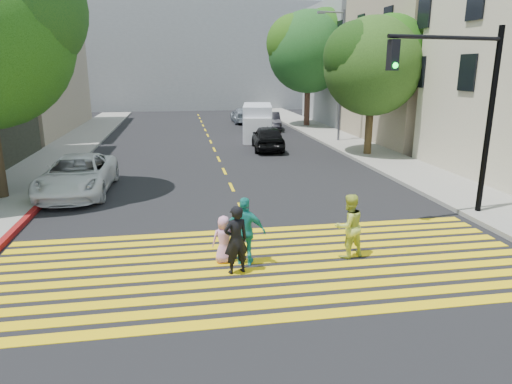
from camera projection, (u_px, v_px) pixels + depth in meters
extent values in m
plane|color=black|center=(279.00, 289.00, 10.00)|extent=(120.00, 120.00, 0.00)
cube|color=gray|center=(78.00, 142.00, 29.56)|extent=(3.00, 40.00, 0.15)
cube|color=gray|center=(370.00, 153.00, 25.62)|extent=(3.00, 60.00, 0.15)
cube|color=maroon|center=(28.00, 217.00, 14.58)|extent=(0.20, 8.00, 0.16)
cube|color=yellow|center=(292.00, 317.00, 8.86)|extent=(13.40, 0.35, 0.01)
cube|color=yellow|center=(285.00, 303.00, 9.38)|extent=(13.40, 0.35, 0.01)
cube|color=yellow|center=(280.00, 291.00, 9.90)|extent=(13.40, 0.35, 0.01)
cube|color=yellow|center=(274.00, 280.00, 10.43)|extent=(13.40, 0.35, 0.01)
cube|color=yellow|center=(270.00, 269.00, 10.95)|extent=(13.40, 0.35, 0.01)
cube|color=yellow|center=(266.00, 260.00, 11.47)|extent=(13.40, 0.35, 0.01)
cube|color=yellow|center=(262.00, 252.00, 12.00)|extent=(13.40, 0.35, 0.01)
cube|color=yellow|center=(258.00, 244.00, 12.52)|extent=(13.40, 0.35, 0.01)
cube|color=yellow|center=(255.00, 237.00, 13.04)|extent=(13.40, 0.35, 0.01)
cube|color=yellow|center=(252.00, 231.00, 13.57)|extent=(13.40, 0.35, 0.01)
cube|color=yellow|center=(242.00, 209.00, 15.71)|extent=(0.12, 1.40, 0.01)
cube|color=yellow|center=(232.00, 187.00, 18.56)|extent=(0.12, 1.40, 0.01)
cube|color=yellow|center=(224.00, 171.00, 21.42)|extent=(0.12, 1.40, 0.01)
cube|color=yellow|center=(219.00, 159.00, 24.27)|extent=(0.12, 1.40, 0.01)
cube|color=yellow|center=(214.00, 149.00, 27.13)|extent=(0.12, 1.40, 0.01)
cube|color=yellow|center=(211.00, 142.00, 29.98)|extent=(0.12, 1.40, 0.01)
cube|color=yellow|center=(208.00, 135.00, 32.84)|extent=(0.12, 1.40, 0.01)
cube|color=yellow|center=(205.00, 130.00, 35.69)|extent=(0.12, 1.40, 0.01)
cube|color=yellow|center=(203.00, 125.00, 38.55)|extent=(0.12, 1.40, 0.01)
cube|color=yellow|center=(201.00, 121.00, 41.40)|extent=(0.12, 1.40, 0.01)
cube|color=yellow|center=(200.00, 118.00, 44.26)|extent=(0.12, 1.40, 0.01)
cube|color=yellow|center=(198.00, 115.00, 47.11)|extent=(0.12, 1.40, 0.01)
cube|color=tan|center=(445.00, 63.00, 29.17)|extent=(10.00, 10.00, 10.00)
cube|color=gray|center=(374.00, 64.00, 39.64)|extent=(10.00, 10.00, 10.00)
cube|color=gray|center=(193.00, 57.00, 54.10)|extent=(30.00, 8.00, 12.00)
sphere|color=#124017|center=(16.00, 8.00, 15.26)|extent=(5.32, 5.32, 4.64)
cylinder|color=#382D1A|center=(369.00, 131.00, 24.75)|extent=(0.42, 0.42, 2.72)
sphere|color=black|center=(373.00, 67.00, 23.86)|extent=(5.28, 5.28, 5.12)
sphere|color=#0C510A|center=(390.00, 51.00, 24.05)|extent=(3.96, 3.96, 3.84)
sphere|color=black|center=(358.00, 56.00, 23.43)|extent=(3.70, 3.70, 3.58)
cylinder|color=#412C21|center=(307.00, 106.00, 37.15)|extent=(0.54, 0.54, 3.36)
sphere|color=black|center=(309.00, 52.00, 36.04)|extent=(7.37, 7.37, 6.41)
sphere|color=#1B5414|center=(325.00, 39.00, 36.10)|extent=(5.53, 5.53, 4.81)
sphere|color=#1E550B|center=(295.00, 43.00, 35.66)|extent=(5.16, 5.16, 4.49)
imported|color=black|center=(236.00, 240.00, 10.57)|extent=(0.69, 0.56, 1.66)
imported|color=#C4D34A|center=(349.00, 226.00, 11.51)|extent=(0.94, 0.82, 1.66)
imported|color=pink|center=(224.00, 239.00, 11.23)|extent=(0.60, 0.40, 1.20)
imported|color=teal|center=(245.00, 231.00, 11.06)|extent=(1.08, 0.72, 1.70)
imported|color=white|center=(78.00, 175.00, 17.43)|extent=(2.51, 5.28, 1.45)
imported|color=black|center=(268.00, 138.00, 26.85)|extent=(2.13, 4.45, 1.47)
imported|color=#96A1B0|center=(243.00, 115.00, 40.33)|extent=(1.92, 4.62, 1.34)
imported|color=black|center=(270.00, 121.00, 35.73)|extent=(1.91, 4.22, 1.34)
cube|color=silver|center=(257.00, 122.00, 30.98)|extent=(2.60, 4.86, 2.31)
cube|color=white|center=(257.00, 131.00, 29.10)|extent=(1.91, 1.39, 1.66)
cylinder|color=black|center=(246.00, 138.00, 29.59)|extent=(0.34, 0.68, 0.65)
cylinder|color=black|center=(269.00, 138.00, 29.59)|extent=(0.34, 0.68, 0.65)
cylinder|color=black|center=(247.00, 131.00, 32.80)|extent=(0.34, 0.68, 0.65)
cylinder|color=black|center=(268.00, 131.00, 32.80)|extent=(0.34, 0.68, 0.65)
cylinder|color=black|center=(489.00, 125.00, 14.26)|extent=(0.21, 0.21, 5.91)
cylinder|color=black|center=(447.00, 38.00, 12.96)|extent=(3.91, 0.79, 0.12)
cube|color=black|center=(393.00, 55.00, 12.52)|extent=(0.30, 0.30, 0.83)
sphere|color=#00D721|center=(395.00, 65.00, 12.46)|extent=(0.18, 0.18, 0.16)
cylinder|color=#52525B|center=(341.00, 78.00, 28.70)|extent=(0.16, 0.16, 8.13)
cylinder|color=gray|center=(332.00, 12.00, 27.44)|extent=(1.62, 0.34, 0.11)
cube|color=slate|center=(321.00, 12.00, 27.24)|extent=(0.48, 0.26, 0.14)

